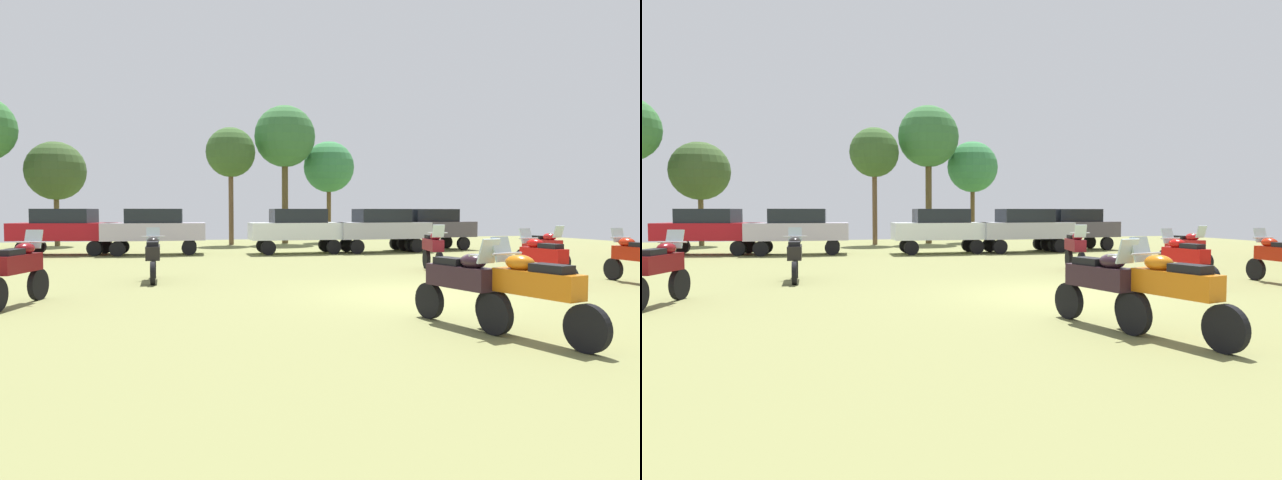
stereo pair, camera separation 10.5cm
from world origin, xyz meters
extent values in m
cube|color=olive|center=(0.00, 0.00, 0.01)|extent=(44.00, 52.00, 0.02)
cylinder|color=black|center=(-0.62, -3.99, 0.34)|extent=(0.27, 0.65, 0.64)
cylinder|color=black|center=(-1.00, -2.53, 0.34)|extent=(0.27, 0.65, 0.64)
cube|color=#2B1923|center=(-0.81, -3.26, 0.84)|extent=(0.67, 1.33, 0.36)
ellipsoid|color=#2B1923|center=(-0.74, -3.54, 1.12)|extent=(0.43, 0.54, 0.24)
cube|color=black|center=(-0.86, -3.04, 1.08)|extent=(0.43, 0.62, 0.12)
cube|color=silver|center=(-0.66, -3.85, 1.30)|extent=(0.39, 0.24, 0.39)
cylinder|color=#B7B7BC|center=(-0.68, -3.76, 1.24)|extent=(0.61, 0.19, 0.04)
cylinder|color=black|center=(-0.46, -3.69, 0.35)|extent=(0.28, 0.67, 0.66)
cylinder|color=black|center=(-0.04, -5.27, 0.35)|extent=(0.28, 0.67, 0.66)
cube|color=#CA6810|center=(-0.25, -4.48, 0.86)|extent=(0.70, 1.43, 0.36)
ellipsoid|color=#CA6810|center=(-0.33, -4.18, 1.14)|extent=(0.43, 0.55, 0.24)
cube|color=black|center=(-0.19, -4.71, 1.10)|extent=(0.43, 0.62, 0.12)
cube|color=silver|center=(-0.42, -3.84, 1.32)|extent=(0.39, 0.24, 0.39)
cylinder|color=#B7B7BC|center=(-0.39, -3.94, 1.26)|extent=(0.61, 0.19, 0.04)
cylinder|color=black|center=(6.36, 1.19, 0.32)|extent=(0.13, 0.60, 0.60)
cube|color=#B1200B|center=(6.36, 0.46, 0.80)|extent=(0.37, 1.24, 0.36)
ellipsoid|color=#B1200B|center=(6.36, 0.74, 1.08)|extent=(0.32, 0.48, 0.24)
cube|color=silver|center=(6.36, 1.05, 1.26)|extent=(0.36, 0.16, 0.39)
cylinder|color=#B7B7BC|center=(6.36, 0.96, 1.20)|extent=(0.62, 0.04, 0.04)
cylinder|color=black|center=(3.54, 1.31, 0.32)|extent=(0.21, 0.62, 0.61)
cylinder|color=black|center=(3.76, -0.18, 0.32)|extent=(0.21, 0.62, 0.61)
cube|color=#B90F0C|center=(3.65, 0.56, 0.81)|extent=(0.54, 1.32, 0.36)
ellipsoid|color=#B90F0C|center=(3.61, 0.85, 1.09)|extent=(0.39, 0.52, 0.24)
cube|color=black|center=(3.68, 0.34, 1.05)|extent=(0.38, 0.60, 0.12)
cube|color=silver|center=(3.56, 1.17, 1.27)|extent=(0.38, 0.20, 0.39)
cylinder|color=#B7B7BC|center=(3.58, 1.07, 1.21)|extent=(0.62, 0.13, 0.04)
cylinder|color=black|center=(-5.87, 4.97, 0.32)|extent=(0.13, 0.61, 0.60)
cylinder|color=black|center=(-5.85, 3.41, 0.32)|extent=(0.13, 0.61, 0.60)
cube|color=black|center=(-5.86, 4.19, 0.80)|extent=(0.38, 1.33, 0.36)
ellipsoid|color=black|center=(-5.86, 4.49, 1.08)|extent=(0.33, 0.48, 0.24)
cube|color=black|center=(-5.85, 3.96, 1.04)|extent=(0.31, 0.56, 0.12)
cube|color=silver|center=(-5.86, 4.82, 1.26)|extent=(0.36, 0.16, 0.39)
cylinder|color=#B7B7BC|center=(-5.86, 4.72, 1.20)|extent=(0.62, 0.04, 0.04)
cylinder|color=black|center=(-8.12, 1.51, 0.35)|extent=(0.31, 0.68, 0.67)
cube|color=maroon|center=(-8.34, 0.78, 0.87)|extent=(0.71, 1.33, 0.36)
ellipsoid|color=maroon|center=(-8.26, 1.06, 1.15)|extent=(0.44, 0.55, 0.24)
cube|color=black|center=(-8.40, 0.57, 1.11)|extent=(0.45, 0.62, 0.12)
cube|color=silver|center=(-8.17, 1.37, 1.33)|extent=(0.39, 0.25, 0.39)
cylinder|color=#B7B7BC|center=(-8.19, 1.27, 1.27)|extent=(0.60, 0.21, 0.04)
cylinder|color=black|center=(6.57, 3.52, 0.32)|extent=(0.23, 0.62, 0.60)
cylinder|color=black|center=(6.27, 5.13, 0.32)|extent=(0.23, 0.62, 0.60)
cube|color=#AE1819|center=(6.42, 4.33, 0.80)|extent=(0.60, 1.43, 0.36)
ellipsoid|color=#AE1819|center=(6.48, 4.02, 1.08)|extent=(0.40, 0.53, 0.24)
cube|color=black|center=(6.38, 4.57, 1.04)|extent=(0.40, 0.60, 0.12)
cube|color=silver|center=(6.54, 3.68, 1.26)|extent=(0.38, 0.21, 0.39)
cylinder|color=#B7B7BC|center=(6.52, 3.78, 1.20)|extent=(0.62, 0.15, 0.04)
cylinder|color=black|center=(2.42, 3.74, 0.35)|extent=(0.26, 0.66, 0.65)
cylinder|color=black|center=(2.77, 5.35, 0.35)|extent=(0.26, 0.66, 0.65)
cube|color=maroon|center=(2.59, 4.54, 0.85)|extent=(0.65, 1.44, 0.36)
ellipsoid|color=maroon|center=(2.52, 4.24, 1.13)|extent=(0.42, 0.54, 0.24)
cube|color=black|center=(2.64, 4.78, 1.09)|extent=(0.41, 0.61, 0.12)
cube|color=silver|center=(2.45, 3.90, 1.31)|extent=(0.38, 0.23, 0.39)
cylinder|color=#B7B7BC|center=(2.47, 4.00, 1.25)|extent=(0.61, 0.17, 0.04)
cylinder|color=black|center=(-1.35, 12.16, 0.34)|extent=(0.64, 0.22, 0.64)
cylinder|color=black|center=(-1.34, 13.60, 0.34)|extent=(0.64, 0.22, 0.64)
cylinder|color=black|center=(1.57, 12.14, 0.34)|extent=(0.64, 0.22, 0.64)
cylinder|color=black|center=(1.58, 13.58, 0.34)|extent=(0.64, 0.22, 0.64)
cube|color=silver|center=(0.12, 12.87, 1.03)|extent=(4.31, 1.83, 0.75)
cube|color=black|center=(0.12, 12.87, 1.71)|extent=(2.37, 1.60, 0.61)
cylinder|color=black|center=(5.48, 12.52, 0.34)|extent=(0.66, 0.30, 0.64)
cylinder|color=black|center=(5.30, 13.95, 0.34)|extent=(0.66, 0.30, 0.64)
cylinder|color=black|center=(8.38, 12.87, 0.34)|extent=(0.66, 0.30, 0.64)
cylinder|color=black|center=(8.21, 14.30, 0.34)|extent=(0.66, 0.30, 0.64)
cube|color=#4C4A56|center=(6.84, 13.41, 1.03)|extent=(4.49, 2.31, 0.75)
cube|color=black|center=(6.84, 13.41, 1.71)|extent=(2.54, 1.86, 0.61)
cylinder|color=black|center=(-11.40, 14.33, 0.34)|extent=(0.67, 0.34, 0.64)
cylinder|color=black|center=(-11.12, 15.74, 0.34)|extent=(0.67, 0.34, 0.64)
cylinder|color=black|center=(-8.53, 13.77, 0.34)|extent=(0.67, 0.34, 0.64)
cylinder|color=black|center=(-8.25, 15.18, 0.34)|extent=(0.67, 0.34, 0.64)
cube|color=maroon|center=(-9.82, 14.76, 1.03)|extent=(4.56, 2.59, 0.75)
cube|color=black|center=(-9.82, 14.76, 1.71)|extent=(2.62, 2.01, 0.61)
cylinder|color=black|center=(-7.56, 13.17, 0.34)|extent=(0.65, 0.25, 0.64)
cylinder|color=black|center=(-7.50, 14.61, 0.34)|extent=(0.65, 0.25, 0.64)
cylinder|color=black|center=(-4.64, 13.05, 0.34)|extent=(0.65, 0.25, 0.64)
cylinder|color=black|center=(-4.58, 14.49, 0.34)|extent=(0.65, 0.25, 0.64)
cube|color=#B1A8BF|center=(-6.07, 13.83, 1.03)|extent=(4.37, 1.97, 0.75)
cube|color=black|center=(-6.07, 13.83, 1.71)|extent=(2.43, 1.68, 0.61)
cylinder|color=black|center=(2.58, 11.91, 0.34)|extent=(0.65, 0.24, 0.64)
cylinder|color=black|center=(2.55, 13.35, 0.34)|extent=(0.65, 0.24, 0.64)
cylinder|color=black|center=(5.51, 11.99, 0.34)|extent=(0.65, 0.24, 0.64)
cylinder|color=black|center=(5.47, 13.43, 0.34)|extent=(0.65, 0.24, 0.64)
cube|color=#ACAFC1|center=(4.03, 12.67, 1.03)|extent=(4.35, 1.92, 0.75)
cube|color=black|center=(4.03, 12.67, 1.71)|extent=(2.41, 1.65, 0.61)
cylinder|color=brown|center=(1.14, 20.88, 2.76)|extent=(0.37, 0.37, 5.48)
sphere|color=#366D37|center=(1.14, 20.88, 6.31)|extent=(3.59, 3.59, 3.59)
cylinder|color=brown|center=(4.04, 21.59, 1.98)|extent=(0.27, 0.27, 3.92)
sphere|color=#367D44|center=(4.04, 21.59, 4.64)|extent=(3.11, 3.11, 3.11)
cylinder|color=brown|center=(-2.09, 20.28, 2.31)|extent=(0.27, 0.27, 4.59)
sphere|color=#365A28|center=(-2.09, 20.28, 5.23)|extent=(2.79, 2.79, 2.79)
cylinder|color=brown|center=(-11.41, 21.60, 1.71)|extent=(0.27, 0.27, 3.38)
sphere|color=#365126|center=(-11.41, 21.60, 4.11)|extent=(3.17, 3.17, 3.17)
camera|label=1|loc=(-5.37, -11.41, 1.91)|focal=31.20mm
camera|label=2|loc=(-5.27, -11.43, 1.91)|focal=31.20mm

